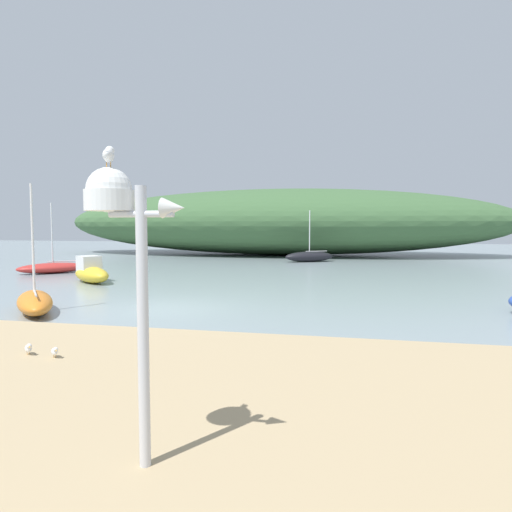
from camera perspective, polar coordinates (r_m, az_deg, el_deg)
ground_plane at (r=15.27m, az=-11.84°, el=-6.60°), size 120.00×120.00×0.00m
distant_hill at (r=43.15m, az=3.05°, el=4.38°), size 43.54×13.62×6.30m
mast_structure at (r=4.85m, az=-17.10°, el=4.26°), size 1.08×0.51×3.16m
seagull_on_radar at (r=4.98m, az=-18.38°, el=12.25°), size 0.20×0.33×0.23m
sailboat_west_reach at (r=28.63m, az=-24.58°, el=-1.37°), size 3.73×3.84×4.10m
sailboat_mid_channel at (r=15.89m, az=-26.49°, el=-5.26°), size 3.08×3.36×4.08m
motorboat_far_right at (r=23.15m, az=-20.39°, el=-1.96°), size 3.23×2.88×1.29m
sailboat_inner_mooring at (r=34.48m, az=6.86°, el=-0.06°), size 4.03×2.95×3.94m
seagull_mid_strand at (r=9.64m, az=-24.41°, el=-11.05°), size 0.28×0.26×0.23m
seagull_by_mast at (r=10.07m, az=-27.16°, el=-10.44°), size 0.31×0.28×0.25m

